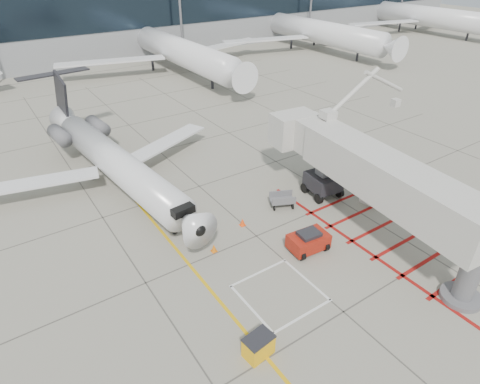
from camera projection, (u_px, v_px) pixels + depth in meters
ground_plane at (295, 270)px, 24.40m from camera, size 260.00×260.00×0.00m
regional_jet at (125, 156)px, 29.77m from camera, size 23.95×28.92×7.04m
jet_bridge at (387, 188)px, 25.30m from camera, size 11.01×19.88×7.61m
pushback_tug at (308, 240)px, 25.65m from camera, size 2.65×1.78×1.47m
spill_bin at (258, 346)px, 19.03m from camera, size 1.48×1.08×1.20m
baggage_cart at (282, 200)px, 30.04m from camera, size 2.10×1.78×1.13m
ground_power_unit at (378, 187)px, 30.75m from camera, size 2.95×2.18×2.08m
cone_nose at (214, 248)px, 25.74m from camera, size 0.38×0.38×0.53m
cone_side at (242, 222)px, 28.16m from camera, size 0.40×0.40×0.56m
terminal_building at (94, 8)px, 75.05m from camera, size 180.00×28.00×14.00m
terminal_glass_band at (119, 11)px, 64.58m from camera, size 180.00×0.10×6.00m
bg_aircraft_c at (172, 32)px, 60.79m from camera, size 34.99×38.87×11.66m
bg_aircraft_d at (312, 15)px, 74.36m from camera, size 35.77×39.74×11.92m
bg_aircraft_e at (421, 2)px, 89.82m from camera, size 37.38×41.54×12.46m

